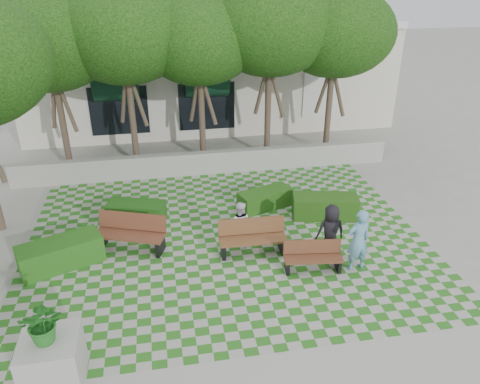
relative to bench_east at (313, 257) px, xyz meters
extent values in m
plane|color=gray|center=(-2.12, 0.85, -0.41)|extent=(90.00, 90.00, 0.00)
plane|color=#2B721E|center=(-2.12, 1.85, -0.40)|extent=(12.00, 12.00, 0.00)
cube|color=#9E9B93|center=(-2.12, 7.05, 0.04)|extent=(15.00, 0.36, 0.90)
cube|color=#57301E|center=(-0.01, -0.06, -0.01)|extent=(1.65, 0.69, 0.05)
cube|color=#57301E|center=(0.02, 0.17, 0.24)|extent=(1.61, 0.31, 0.40)
cube|color=black|center=(-0.72, 0.02, -0.21)|extent=(0.14, 0.45, 0.39)
cube|color=black|center=(0.70, -0.15, -0.21)|extent=(0.14, 0.45, 0.39)
cube|color=brown|center=(-1.48, 1.05, 0.08)|extent=(1.98, 0.66, 0.07)
cube|color=brown|center=(-1.47, 1.34, 0.38)|extent=(1.96, 0.20, 0.49)
cube|color=black|center=(-2.34, 1.08, -0.17)|extent=(0.13, 0.55, 0.48)
cube|color=black|center=(-0.61, 1.02, -0.17)|extent=(0.13, 0.55, 0.48)
cube|color=brown|center=(-5.00, 1.88, 0.11)|extent=(2.16, 1.31, 0.07)
cube|color=brown|center=(-4.89, 2.16, 0.42)|extent=(1.99, 0.85, 0.52)
cube|color=black|center=(-5.86, 2.20, -0.15)|extent=(0.31, 0.58, 0.51)
cube|color=black|center=(-4.14, 1.56, -0.15)|extent=(0.31, 0.58, 0.51)
cube|color=#1E4512|center=(1.35, 2.79, -0.03)|extent=(2.27, 1.29, 0.75)
cube|color=#1E4A13|center=(-0.48, 3.76, -0.08)|extent=(2.00, 1.30, 0.65)
cube|color=#184713|center=(-4.85, 3.63, -0.08)|extent=(2.00, 1.25, 0.65)
cube|color=#1E5216|center=(-6.88, 1.43, -0.02)|extent=(2.41, 1.69, 0.78)
cube|color=#9E9B93|center=(-6.36, -2.81, 0.16)|extent=(1.15, 1.15, 1.14)
imported|color=#246F22|center=(-6.36, -2.81, 1.17)|extent=(0.81, 0.70, 0.89)
imported|color=#659BB8|center=(1.20, -0.17, 0.52)|extent=(0.73, 0.53, 1.85)
imported|color=black|center=(0.66, 0.52, 0.42)|extent=(0.83, 0.56, 1.66)
imported|color=silver|center=(-1.77, 1.61, 0.31)|extent=(0.84, 0.75, 1.43)
cylinder|color=#47382B|center=(-7.62, 8.45, 1.41)|extent=(0.26, 0.26, 3.64)
ellipsoid|color=#1E4C11|center=(-7.62, 8.45, 4.66)|extent=(4.80, 4.80, 3.60)
cylinder|color=#47382B|center=(-4.92, 8.45, 1.50)|extent=(0.26, 0.26, 3.81)
ellipsoid|color=#1E4C11|center=(-4.92, 8.45, 4.90)|extent=(5.00, 5.00, 3.75)
cylinder|color=#47382B|center=(-2.12, 8.45, 1.39)|extent=(0.26, 0.26, 3.58)
ellipsoid|color=#1E4C11|center=(-2.12, 8.45, 4.59)|extent=(4.60, 4.60, 3.45)
cylinder|color=#47382B|center=(0.68, 8.45, 1.55)|extent=(0.26, 0.26, 3.92)
ellipsoid|color=#1E4C11|center=(0.68, 8.45, 5.05)|extent=(5.20, 5.20, 3.90)
cylinder|color=#47382B|center=(3.38, 8.45, 1.44)|extent=(0.26, 0.26, 3.70)
ellipsoid|color=#1E4C11|center=(3.38, 8.45, 4.74)|extent=(4.80, 4.80, 3.60)
cube|color=beige|center=(-1.12, 15.05, 2.09)|extent=(18.00, 8.00, 5.00)
cube|color=white|center=(-1.12, 11.05, 4.59)|extent=(18.00, 0.30, 0.30)
cube|color=black|center=(3.88, 11.03, 1.79)|extent=(1.40, 0.10, 2.40)
cylinder|color=#0D321E|center=(-5.62, 11.03, 2.59)|extent=(3.00, 1.80, 1.80)
cube|color=black|center=(-5.62, 11.03, 1.19)|extent=(2.60, 0.08, 2.20)
cylinder|color=#0D321E|center=(-1.62, 11.03, 2.59)|extent=(3.00, 1.80, 1.80)
cube|color=black|center=(-1.62, 11.03, 1.19)|extent=(2.60, 0.08, 2.20)
camera|label=1|loc=(-3.89, -10.20, 7.38)|focal=35.00mm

